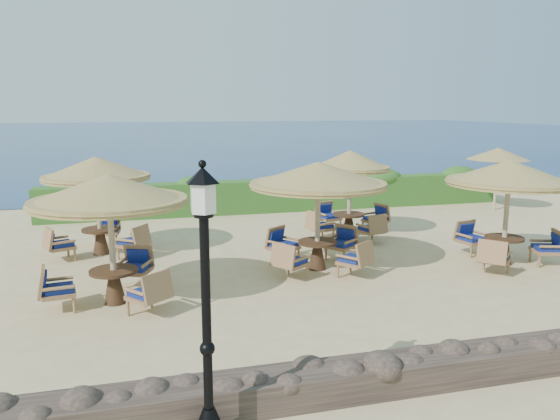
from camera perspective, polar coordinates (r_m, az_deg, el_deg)
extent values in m
plane|color=#D2BC85|center=(14.40, 8.27, -5.26)|extent=(120.00, 120.00, 0.00)
plane|color=navy|center=(82.98, -11.09, 7.88)|extent=(160.00, 160.00, 0.00)
cube|color=#24501A|center=(20.92, 0.62, 1.58)|extent=(18.00, 0.90, 1.20)
cube|color=brown|center=(9.30, 23.82, -13.86)|extent=(15.00, 0.65, 0.44)
cone|color=black|center=(6.98, -7.41, -20.87)|extent=(0.36, 0.36, 0.30)
cylinder|color=black|center=(6.42, -7.69, -11.32)|extent=(0.11, 0.11, 2.40)
cylinder|color=silver|center=(6.03, -8.03, 1.38)|extent=(0.30, 0.30, 0.36)
cone|color=black|center=(5.99, -8.09, 3.65)|extent=(0.40, 0.40, 0.18)
cylinder|color=tan|center=(22.48, 21.63, 2.75)|extent=(0.10, 0.10, 2.20)
cone|color=olive|center=(22.37, 21.82, 5.49)|extent=(2.30, 2.30, 0.45)
cylinder|color=tan|center=(11.45, -17.15, -3.62)|extent=(0.12, 0.12, 2.40)
cone|color=olive|center=(11.22, -17.48, 2.23)|extent=(3.12, 3.12, 0.55)
cylinder|color=olive|center=(11.26, -17.40, 0.82)|extent=(3.05, 3.05, 0.14)
cylinder|color=#3F2716|center=(11.58, -17.00, -6.11)|extent=(0.96, 0.96, 0.06)
cone|color=#3F2716|center=(11.69, -16.91, -7.75)|extent=(0.44, 0.44, 0.64)
cylinder|color=tan|center=(13.28, 3.96, -1.19)|extent=(0.12, 0.12, 2.40)
cone|color=olive|center=(13.09, 4.03, 3.87)|extent=(3.34, 3.34, 0.55)
cylinder|color=olive|center=(13.12, 4.01, 2.65)|extent=(3.27, 3.27, 0.14)
cylinder|color=#3F2716|center=(13.40, 3.93, -3.37)|extent=(0.96, 0.96, 0.06)
cone|color=#3F2716|center=(13.49, 3.91, -4.81)|extent=(0.44, 0.44, 0.64)
cylinder|color=tan|center=(14.79, 22.54, -0.77)|extent=(0.12, 0.12, 2.40)
cone|color=olive|center=(14.62, 22.87, 3.77)|extent=(3.08, 3.08, 0.55)
cylinder|color=olive|center=(14.65, 22.79, 2.68)|extent=(3.01, 3.01, 0.14)
cylinder|color=#3F2716|center=(14.90, 22.40, -2.73)|extent=(0.96, 0.96, 0.06)
cone|color=#3F2716|center=(14.98, 22.30, -4.03)|extent=(0.44, 0.44, 0.64)
cylinder|color=tan|center=(15.39, -18.41, -0.06)|extent=(0.12, 0.12, 2.40)
cone|color=olive|center=(15.23, -18.67, 4.30)|extent=(2.83, 2.83, 0.55)
cylinder|color=olive|center=(15.26, -18.61, 3.26)|extent=(2.77, 2.77, 0.14)
cylinder|color=#3F2716|center=(15.49, -18.30, -1.95)|extent=(0.96, 0.96, 0.06)
cone|color=#3F2716|center=(15.57, -18.22, -3.21)|extent=(0.44, 0.44, 0.64)
cylinder|color=tan|center=(16.81, 7.26, 1.28)|extent=(0.12, 0.12, 2.40)
cone|color=olive|center=(16.65, 7.35, 5.29)|extent=(2.42, 2.42, 0.55)
cylinder|color=olive|center=(16.68, 7.33, 4.33)|extent=(2.38, 2.38, 0.14)
cylinder|color=#3F2716|center=(16.90, 7.22, -0.46)|extent=(0.96, 0.96, 0.06)
cone|color=#3F2716|center=(16.97, 7.19, -1.61)|extent=(0.44, 0.44, 0.64)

